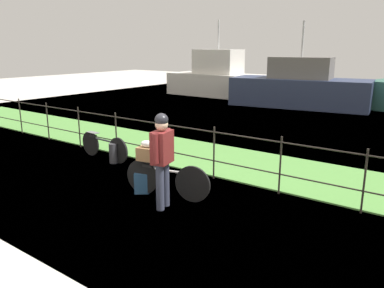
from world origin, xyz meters
name	(u,v)px	position (x,y,z in m)	size (l,w,h in m)	color
ground_plane	(151,209)	(0.00, 0.00, 0.00)	(60.00, 60.00, 0.00)	beige
grass_strip	(243,164)	(0.00, 3.27, 0.01)	(27.00, 2.40, 0.03)	#569342
harbor_water	(350,112)	(0.00, 12.87, 0.00)	(30.00, 30.00, 0.00)	slate
iron_fence	(214,149)	(0.00, 1.99, 0.65)	(18.04, 0.04, 1.14)	#28231E
bicycle_main	(166,179)	(-0.13, 0.58, 0.36)	(1.69, 0.42, 0.68)	black
wooden_crate	(148,154)	(-0.50, 0.49, 0.81)	(0.38, 0.25, 0.25)	olive
terrier_dog	(149,143)	(-0.48, 0.50, 1.01)	(0.32, 0.20, 0.18)	silver
cyclist_person	(162,153)	(0.13, 0.17, 1.00)	(0.34, 0.53, 1.68)	#383D51
backpack_on_paving	(142,183)	(-0.66, 0.47, 0.20)	(0.28, 0.18, 0.40)	#28517A
mooring_bollard	(113,153)	(-2.59, 1.49, 0.24)	(0.20, 0.20, 0.49)	#38383D
bicycle_parked	(103,146)	(-3.05, 1.59, 0.34)	(1.73, 0.18, 0.63)	black
moored_boat_near	(218,79)	(-7.77, 14.23, 0.95)	(5.90, 2.37, 4.21)	silver
moored_boat_far	(300,88)	(-2.41, 12.97, 0.88)	(6.52, 3.08, 3.90)	#2D3856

